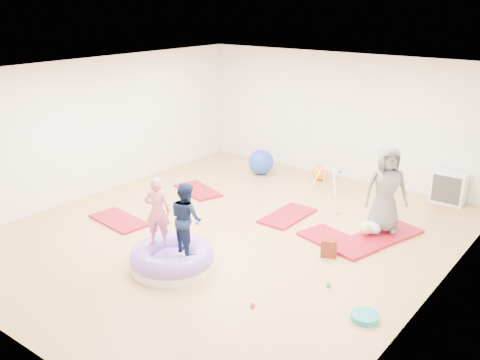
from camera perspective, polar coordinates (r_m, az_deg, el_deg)
The scene contains 19 objects.
room at distance 8.93m, azimuth -1.17°, elevation 2.54°, with size 7.01×8.01×2.81m.
gym_mat_front_left at distance 10.12m, azimuth -12.79°, elevation -4.23°, with size 1.16×0.58×0.05m, color #A20510.
gym_mat_mid_left at distance 11.40m, azimuth -4.50°, elevation -1.13°, with size 1.14×0.57×0.05m, color #A20510.
gym_mat_center_back at distance 10.10m, azimuth 5.09°, elevation -3.84°, with size 1.19×0.59×0.05m, color #A20510.
gym_mat_right at distance 9.19m, azimuth 10.26°, elevation -6.47°, with size 1.29×0.65×0.05m, color #A20510.
gym_mat_rear_right at distance 9.65m, azimuth 15.47°, elevation -5.60°, with size 1.23×0.62×0.05m, color #A20510.
inflatable_cushion at distance 8.27m, azimuth -7.26°, elevation -8.29°, with size 1.30×1.30×0.41m.
child_pink at distance 8.14m, azimuth -8.82°, elevation -2.98°, with size 0.39×0.26×1.08m, color #EB6F85.
child_navy at distance 7.83m, azimuth -5.78°, elevation -3.72°, with size 0.53×0.41×1.08m, color #122042.
adult_caregiver at distance 9.45m, azimuth 15.31°, elevation -0.96°, with size 0.75×0.48×1.52m, color #606061.
infant at distance 9.48m, azimuth 13.60°, elevation -4.98°, with size 0.38×0.39×0.22m.
ball_pit_balls at distance 9.35m, azimuth 3.73°, elevation -5.67°, with size 4.23×3.68×0.07m.
exercise_ball_blue at distance 12.42m, azimuth 2.26°, elevation 1.94°, with size 0.59×0.59×0.59m, color blue.
exercise_ball_orange at distance 12.17m, azimuth 8.51°, elevation 0.81°, with size 0.36×0.36×0.36m, color orange.
infant_play_gym at distance 11.51m, azimuth 9.56°, elevation 0.44°, with size 0.63×0.60×0.49m.
cube_shelf at distance 11.42m, azimuth 21.35°, elevation -0.78°, with size 0.65×0.32×0.65m.
balance_disc at distance 7.24m, azimuth 13.17°, elevation -14.04°, with size 0.37×0.37×0.08m, color teal.
backpack at distance 8.66m, azimuth 9.46°, elevation -7.21°, with size 0.25×0.15×0.29m, color #BA3B1E.
yellow_toy at distance 8.92m, azimuth -10.56°, elevation -7.39°, with size 0.20×0.20×0.03m, color yellow.
Camera 1 is at (5.37, -6.68, 3.91)m, focal length 40.00 mm.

